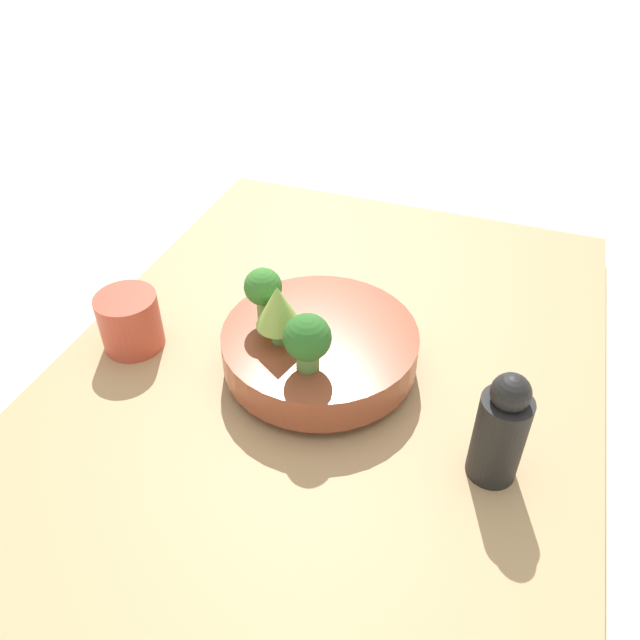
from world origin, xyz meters
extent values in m
plane|color=beige|center=(0.00, 0.00, 0.00)|extent=(6.00, 6.00, 0.00)
cube|color=tan|center=(0.00, 0.00, 0.02)|extent=(1.00, 0.70, 0.04)
cylinder|color=brown|center=(-0.03, -0.01, 0.05)|extent=(0.11, 0.11, 0.01)
cylinder|color=brown|center=(-0.03, -0.01, 0.08)|extent=(0.25, 0.25, 0.05)
cylinder|color=#7AB256|center=(-0.03, -0.08, 0.12)|extent=(0.02, 0.02, 0.04)
sphere|color=#387A2D|center=(-0.03, -0.08, 0.15)|extent=(0.05, 0.05, 0.05)
cylinder|color=#6BA34C|center=(0.01, -0.05, 0.11)|extent=(0.02, 0.02, 0.03)
cone|color=#93B751|center=(0.01, -0.05, 0.15)|extent=(0.06, 0.06, 0.06)
cylinder|color=#609347|center=(0.04, 0.00, 0.11)|extent=(0.03, 0.03, 0.03)
sphere|color=#2D6B28|center=(0.04, 0.00, 0.15)|extent=(0.06, 0.06, 0.06)
cylinder|color=#C64C38|center=(0.01, -0.27, 0.08)|extent=(0.08, 0.08, 0.08)
cylinder|color=black|center=(0.07, 0.23, 0.09)|extent=(0.06, 0.06, 0.11)
sphere|color=black|center=(0.07, 0.23, 0.16)|extent=(0.04, 0.04, 0.04)
camera|label=1|loc=(0.54, 0.20, 0.61)|focal=35.00mm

